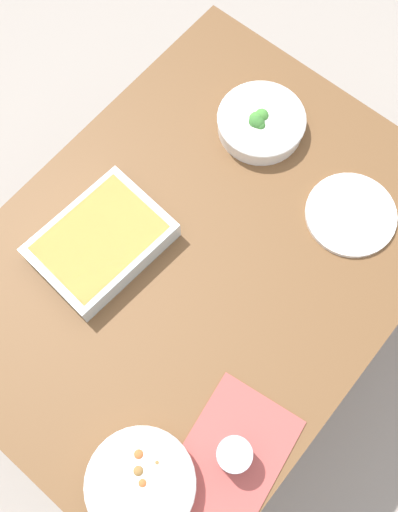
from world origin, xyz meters
TOP-DOWN VIEW (x-y plane):
  - ground_plane at (0.00, 0.00)m, footprint 6.00×6.00m
  - dining_table at (0.00, 0.00)m, footprint 1.20×0.90m
  - placemat at (-0.30, -0.34)m, footprint 0.31×0.24m
  - stew_bowl at (-0.46, -0.23)m, footprint 0.22×0.22m
  - broccoli_bowl at (0.37, 0.10)m, footprint 0.22×0.22m
  - baking_dish at (-0.13, 0.19)m, footprint 0.32×0.24m
  - drink_cup at (-0.30, -0.34)m, footprint 0.07×0.07m
  - side_plate at (0.31, -0.21)m, footprint 0.22×0.22m
  - spoon_by_stew at (-0.42, -0.26)m, footprint 0.15×0.12m
  - spoon_by_broccoli at (0.32, 0.10)m, footprint 0.18×0.05m

SIDE VIEW (x-z plane):
  - ground_plane at x=0.00m, z-range 0.00..0.00m
  - dining_table at x=0.00m, z-range 0.28..1.02m
  - placemat at x=-0.30m, z-range 0.74..0.74m
  - spoon_by_stew at x=-0.42m, z-range 0.74..0.75m
  - spoon_by_broccoli at x=0.32m, z-range 0.74..0.75m
  - side_plate at x=0.31m, z-range 0.74..0.75m
  - broccoli_bowl at x=0.37m, z-range 0.74..0.80m
  - stew_bowl at x=-0.46m, z-range 0.74..0.80m
  - baking_dish at x=-0.13m, z-range 0.74..0.80m
  - drink_cup at x=-0.30m, z-range 0.74..0.82m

